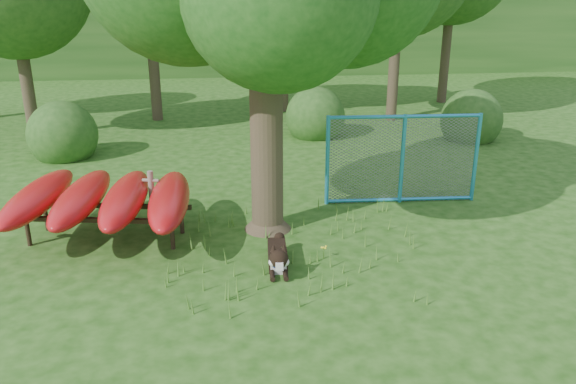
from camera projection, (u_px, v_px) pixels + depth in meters
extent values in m
plane|color=#1A460E|center=(285.00, 281.00, 8.52)|extent=(80.00, 80.00, 0.00)
cylinder|color=#382D1F|center=(266.00, 108.00, 9.66)|extent=(0.73, 0.73, 4.51)
cone|color=#382D1F|center=(268.00, 217.00, 10.34)|extent=(1.09, 1.09, 0.45)
cylinder|color=#382D1F|center=(297.00, 72.00, 9.35)|extent=(1.28, 0.22, 0.96)
cylinder|color=#382D1F|center=(242.00, 47.00, 9.57)|extent=(0.82, 0.88, 0.92)
cylinder|color=#726355|center=(152.00, 201.00, 10.20)|extent=(0.12, 0.12, 1.13)
cylinder|color=#726355|center=(151.00, 180.00, 10.07)|extent=(0.31, 0.13, 0.06)
cylinder|color=black|center=(28.00, 233.00, 9.63)|extent=(0.09, 0.09, 0.48)
cylinder|color=black|center=(172.00, 236.00, 9.51)|extent=(0.09, 0.09, 0.48)
cylinder|color=black|center=(46.00, 218.00, 10.27)|extent=(0.09, 0.09, 0.48)
cylinder|color=black|center=(182.00, 221.00, 10.14)|extent=(0.09, 0.09, 0.48)
cube|color=black|center=(98.00, 220.00, 9.48)|extent=(2.87, 0.59, 0.08)
cube|color=black|center=(112.00, 206.00, 10.12)|extent=(2.87, 0.59, 0.08)
ellipsoid|color=red|center=(38.00, 197.00, 9.77)|extent=(0.99, 2.96, 0.46)
ellipsoid|color=red|center=(82.00, 198.00, 9.73)|extent=(0.89, 2.94, 0.46)
ellipsoid|color=red|center=(125.00, 199.00, 9.69)|extent=(0.79, 2.92, 0.46)
ellipsoid|color=red|center=(170.00, 199.00, 9.65)|extent=(0.69, 2.90, 0.46)
cube|color=black|center=(277.00, 255.00, 9.05)|extent=(0.34, 0.81, 0.27)
cube|color=white|center=(278.00, 265.00, 8.73)|extent=(0.26, 0.17, 0.25)
sphere|color=black|center=(279.00, 259.00, 8.47)|extent=(0.29, 0.29, 0.29)
cube|color=white|center=(279.00, 265.00, 8.36)|extent=(0.12, 0.16, 0.10)
sphere|color=white|center=(273.00, 262.00, 8.46)|extent=(0.14, 0.14, 0.14)
sphere|color=white|center=(285.00, 262.00, 8.47)|extent=(0.14, 0.14, 0.14)
cone|color=black|center=(273.00, 248.00, 8.46)|extent=(0.13, 0.14, 0.14)
cone|color=black|center=(284.00, 248.00, 8.47)|extent=(0.12, 0.14, 0.14)
cylinder|color=black|center=(272.00, 274.00, 8.59)|extent=(0.10, 0.34, 0.08)
cylinder|color=black|center=(285.00, 274.00, 8.60)|extent=(0.10, 0.34, 0.08)
sphere|color=black|center=(279.00, 238.00, 9.42)|extent=(0.18, 0.18, 0.18)
torus|color=#1837B6|center=(279.00, 260.00, 8.58)|extent=(0.29, 0.10, 0.28)
cylinder|color=#2A93C6|center=(327.00, 161.00, 11.34)|extent=(0.09, 0.09, 1.85)
cylinder|color=#2A93C6|center=(402.00, 159.00, 11.44)|extent=(0.09, 0.09, 1.85)
cylinder|color=#2A93C6|center=(476.00, 158.00, 11.55)|extent=(0.09, 0.09, 1.85)
cylinder|color=#2A93C6|center=(405.00, 116.00, 11.15)|extent=(3.09, 0.22, 0.07)
cylinder|color=#2A93C6|center=(399.00, 199.00, 11.74)|extent=(3.09, 0.22, 0.07)
plane|color=slate|center=(402.00, 159.00, 11.44)|extent=(3.08, 0.15, 3.09)
cylinder|color=#4E812A|center=(324.00, 253.00, 9.21)|extent=(0.02, 0.02, 0.20)
sphere|color=#FFF528|center=(324.00, 248.00, 9.17)|extent=(0.04, 0.04, 0.04)
sphere|color=#FFF528|center=(326.00, 246.00, 9.19)|extent=(0.04, 0.04, 0.04)
sphere|color=#FFF528|center=(322.00, 247.00, 9.20)|extent=(0.04, 0.04, 0.04)
sphere|color=#FFF528|center=(325.00, 248.00, 9.15)|extent=(0.04, 0.04, 0.04)
sphere|color=#FFF528|center=(323.00, 248.00, 9.15)|extent=(0.04, 0.04, 0.04)
cylinder|color=#382D1F|center=(24.00, 66.00, 16.42)|extent=(0.36, 0.36, 4.20)
cylinder|color=#382D1F|center=(152.00, 41.00, 18.52)|extent=(0.36, 0.36, 5.25)
cylinder|color=#382D1F|center=(283.00, 58.00, 20.21)|extent=(0.36, 0.36, 3.85)
cylinder|color=#382D1F|center=(395.00, 49.00, 18.60)|extent=(0.36, 0.36, 4.76)
cylinder|color=#382D1F|center=(447.00, 39.00, 21.73)|extent=(0.36, 0.36, 4.90)
sphere|color=#234D19|center=(66.00, 157.00, 14.96)|extent=(1.80, 1.80, 1.80)
sphere|color=#234D19|center=(469.00, 139.00, 16.76)|extent=(1.80, 1.80, 1.80)
sphere|color=#234D19|center=(315.00, 136.00, 17.17)|extent=(1.80, 1.80, 1.80)
cube|color=#234D19|center=(230.00, 13.00, 33.71)|extent=(80.00, 12.00, 6.00)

